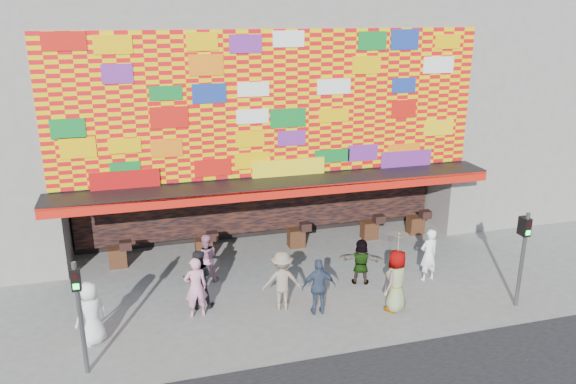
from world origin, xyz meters
The scene contains 15 objects.
ground centered at (0.00, 0.00, 0.00)m, with size 90.00×90.00×0.00m, color slate.
shop_building centered at (0.00, 8.18, 5.23)m, with size 15.20×9.40×10.00m.
neighbor_right centered at (13.00, 8.00, 6.00)m, with size 11.00×8.00×12.00m, color gray.
signal_left centered at (-6.20, -1.50, 1.86)m, with size 0.22×0.20×3.00m.
signal_right centered at (6.20, -1.50, 1.86)m, with size 0.22×0.20×3.00m.
ped_a centered at (-6.09, -0.16, 0.89)m, with size 0.87×0.57×1.79m, color white.
ped_b centered at (-3.24, 0.50, 0.93)m, with size 0.68×0.44×1.85m, color pink.
ped_c centered at (-3.12, 1.02, 0.92)m, with size 0.89×0.70×1.84m, color black.
ped_d centered at (-0.71, 0.26, 0.92)m, with size 1.18×0.68×1.83m, color gray.
ped_e centered at (0.25, -0.32, 0.87)m, with size 1.01×0.42×1.73m, color #34425B.
ped_f centered at (2.20, 1.16, 0.77)m, with size 1.42×0.45×1.53m, color gray.
ped_g centered at (2.52, -0.74, 0.96)m, with size 0.94×0.61×1.92m, color gray.
ped_h centered at (4.44, 0.79, 0.90)m, with size 0.65×0.43×1.79m, color white.
ped_i centered at (-2.67, 2.66, 0.82)m, with size 0.80×0.62×1.64m, color #C27D99.
parasol centered at (2.52, -0.74, 2.11)m, with size 0.96×0.97×1.77m.
Camera 1 is at (-4.58, -14.28, 8.58)m, focal length 35.00 mm.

